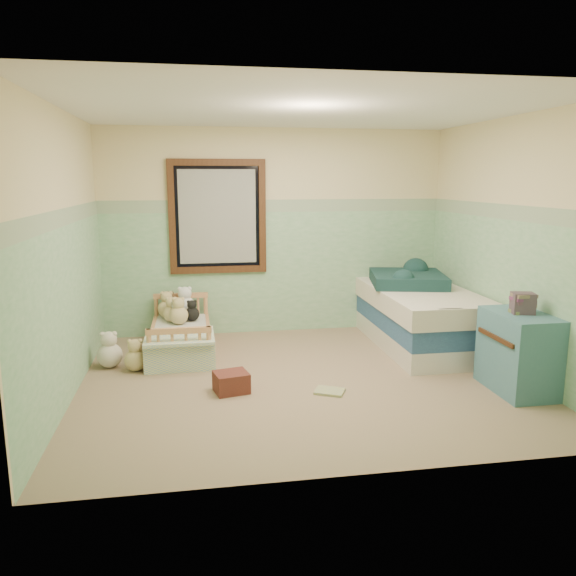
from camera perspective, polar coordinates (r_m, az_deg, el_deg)
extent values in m
cube|color=gray|center=(5.46, 1.49, -9.39)|extent=(4.20, 3.60, 0.02)
cube|color=white|center=(5.15, 1.64, 17.91)|extent=(4.20, 3.60, 0.02)
cube|color=beige|center=(6.92, -1.34, 5.70)|extent=(4.20, 0.04, 2.50)
cube|color=beige|center=(3.43, 7.40, 0.09)|extent=(4.20, 0.04, 2.50)
cube|color=beige|center=(5.18, -21.93, 3.09)|extent=(0.04, 3.60, 2.50)
cube|color=beige|center=(5.93, 21.96, 4.00)|extent=(0.04, 3.60, 2.50)
cube|color=#73B07F|center=(6.97, -1.30, 1.59)|extent=(4.20, 0.01, 1.50)
cube|color=#4E795A|center=(6.88, -1.33, 8.39)|extent=(4.20, 0.01, 0.15)
cube|color=#311A0E|center=(6.80, -7.19, 7.22)|extent=(1.16, 0.06, 1.36)
cube|color=beige|center=(6.81, -7.20, 7.22)|extent=(0.92, 0.01, 1.12)
cube|color=tan|center=(6.33, -10.85, -5.78)|extent=(0.65, 1.29, 0.17)
cube|color=silver|center=(6.29, -10.90, -4.53)|extent=(0.59, 1.24, 0.12)
cube|color=#7FA9CF|center=(5.89, -11.00, -4.87)|extent=(0.70, 0.65, 0.03)
sphere|color=brown|center=(6.74, -12.14, -2.07)|extent=(0.21, 0.21, 0.21)
sphere|color=white|center=(6.73, -10.45, -1.88)|extent=(0.25, 0.25, 0.25)
sphere|color=#D9BE82|center=(6.53, -11.78, -2.56)|extent=(0.20, 0.20, 0.20)
sphere|color=black|center=(6.53, -9.75, -2.63)|extent=(0.17, 0.17, 0.17)
sphere|color=beige|center=(6.02, -17.73, -6.56)|extent=(0.26, 0.26, 0.26)
sphere|color=#D9BE82|center=(5.85, -15.28, -7.10)|extent=(0.22, 0.22, 0.22)
cube|color=silver|center=(6.66, 13.24, -4.78)|extent=(0.97, 1.95, 0.22)
cube|color=navy|center=(6.61, 13.33, -2.95)|extent=(0.97, 1.95, 0.22)
cube|color=silver|center=(6.56, 13.41, -1.08)|extent=(1.01, 1.99, 0.22)
cube|color=#133233|center=(6.78, 12.11, 0.91)|extent=(1.00, 1.04, 0.14)
cube|color=teal|center=(5.47, 22.46, -6.09)|extent=(0.45, 0.72, 0.72)
cube|color=brown|center=(5.36, 22.84, -1.44)|extent=(0.22, 0.18, 0.19)
cube|color=maroon|center=(5.14, -5.81, -9.54)|extent=(0.34, 0.31, 0.18)
cube|color=yellow|center=(5.14, 4.27, -10.47)|extent=(0.32, 0.29, 0.02)
sphere|color=beige|center=(6.45, -11.26, -2.79)|extent=(0.18, 0.18, 0.18)
sphere|color=#D9BE82|center=(6.40, -11.08, -2.75)|extent=(0.21, 0.21, 0.21)
sphere|color=#D9BE82|center=(6.72, -12.24, -2.10)|extent=(0.22, 0.22, 0.22)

